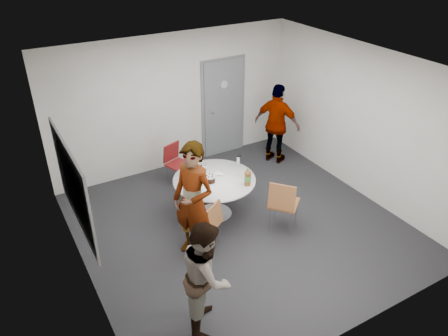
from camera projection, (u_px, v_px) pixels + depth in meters
floor at (240, 226)px, 7.31m from camera, size 5.00×5.00×0.00m
ceiling at (243, 68)px, 5.97m from camera, size 5.00×5.00×0.00m
wall_back at (174, 103)px, 8.52m from camera, size 5.00×0.00×5.00m
wall_left at (75, 201)px, 5.56m from camera, size 0.00×5.00×5.00m
wall_right at (361, 122)px, 7.72m from camera, size 0.00×5.00×5.00m
wall_front at (363, 248)px, 4.76m from camera, size 5.00×0.00×5.00m
door at (223, 108)px, 9.14m from camera, size 1.02×0.17×2.12m
whiteboard at (73, 186)px, 5.67m from camera, size 0.04×1.90×1.25m
table at (216, 184)px, 7.29m from camera, size 1.38×1.38×1.03m
chair_near_left at (209, 222)px, 6.57m from camera, size 0.56×0.57×0.83m
chair_near_right at (283, 201)px, 6.92m from camera, size 0.65×0.64×0.93m
chair_far at (175, 160)px, 8.29m from camera, size 0.50×0.52×0.81m
person_main at (193, 202)px, 6.27m from camera, size 0.69×0.81×1.86m
person_left at (207, 275)px, 5.21m from camera, size 0.87×0.93×1.53m
person_right at (277, 124)px, 8.87m from camera, size 0.84×1.06×1.68m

